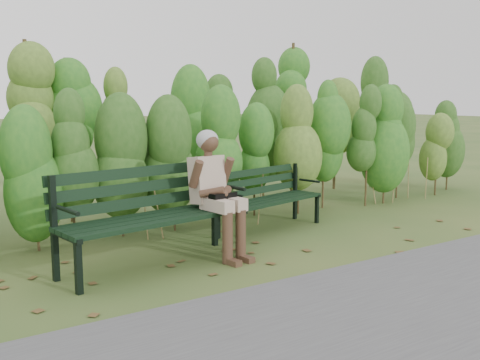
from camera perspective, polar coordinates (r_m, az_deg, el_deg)
ground at (r=6.22m, az=1.80°, el=-7.25°), size 80.00×80.00×0.00m
footpath at (r=4.70m, az=17.99°, el=-12.92°), size 60.00×2.50×0.01m
hedge_band at (r=7.59m, az=-6.37°, el=5.20°), size 11.04×1.67×2.42m
leaf_litter at (r=5.99m, az=1.56°, el=-7.84°), size 5.80×2.04×0.01m
bench_left at (r=5.70m, az=-9.15°, el=-2.83°), size 2.04×0.90×0.99m
bench_right at (r=7.14m, az=2.60°, el=-1.43°), size 1.63×0.84×0.78m
seated_woman at (r=5.90m, az=-2.52°, el=-0.48°), size 0.53×0.78×1.34m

